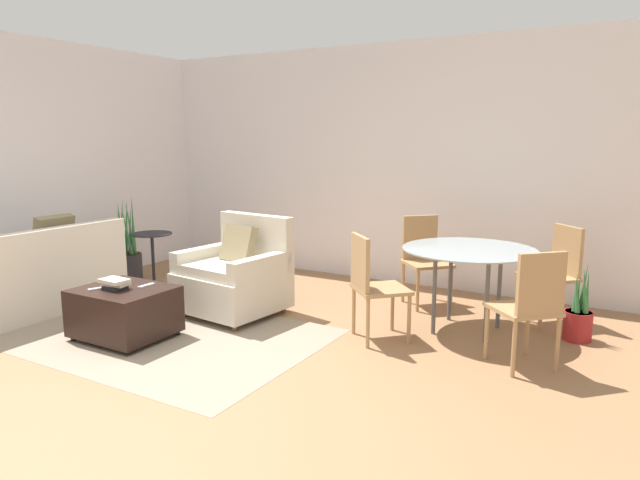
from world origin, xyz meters
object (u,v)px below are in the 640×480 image
object	(u,v)px
armchair	(235,277)
dining_chair_far_right	(556,268)
dining_table	(469,257)
ottoman	(125,311)
potted_plant_small	(578,317)
dining_chair_near_left	(371,280)
tv_remote_primary	(146,285)
tv_remote_secondary	(97,288)
potted_plant	(128,258)
book_stack	(115,284)
side_table	(153,249)
dining_chair_near_right	(531,302)
dining_chair_far_left	(424,254)
couch	(10,285)

from	to	relation	value
armchair	dining_chair_far_right	distance (m)	3.00
dining_table	dining_chair_far_right	distance (m)	0.91
armchair	dining_table	size ratio (longest dim) A/B	0.84
ottoman	potted_plant_small	distance (m)	3.84
ottoman	dining_chair_far_right	distance (m)	3.85
dining_chair_near_left	tv_remote_primary	bearing A→B (deg)	-153.76
tv_remote_secondary	potted_plant_small	xyz separation A→B (m)	(3.52, 2.00, -0.24)
potted_plant	book_stack	bearing A→B (deg)	-43.90
side_table	dining_chair_near_right	size ratio (longest dim) A/B	0.68
dining_chair_near_left	dining_chair_far_left	xyz separation A→B (m)	(0.00, 1.27, 0.00)
ottoman	dining_chair_far_left	xyz separation A→B (m)	(1.83, 2.27, 0.28)
potted_plant	dining_chair_near_right	world-z (taller)	potted_plant
book_stack	dining_chair_far_left	xyz separation A→B (m)	(1.86, 2.32, 0.03)
side_table	dining_chair_far_right	distance (m)	4.30
book_stack	tv_remote_secondary	bearing A→B (deg)	-152.74
book_stack	potted_plant_small	xyz separation A→B (m)	(3.38, 1.92, -0.29)
book_stack	dining_chair_far_right	bearing A→B (deg)	36.61
potted_plant_small	dining_chair_far_right	bearing A→B (deg)	121.97
tv_remote_secondary	side_table	bearing A→B (deg)	121.72
side_table	dining_chair_near_right	distance (m)	4.23
dining_table	dining_chair_near_right	distance (m)	0.91
dining_table	dining_chair_far_left	distance (m)	0.91
tv_remote_secondary	dining_chair_near_right	distance (m)	3.46
tv_remote_secondary	dining_chair_far_right	xyz separation A→B (m)	(3.27, 2.40, 0.08)
side_table	dining_chair_far_right	xyz separation A→B (m)	(4.21, 0.87, 0.09)
book_stack	side_table	distance (m)	1.81
side_table	dining_chair_far_left	world-z (taller)	dining_chair_far_left
book_stack	tv_remote_primary	size ratio (longest dim) A/B	1.45
dining_chair_far_left	dining_chair_far_right	world-z (taller)	same
tv_remote_secondary	potted_plant_small	distance (m)	4.05
book_stack	dining_chair_far_left	world-z (taller)	dining_chair_far_left
armchair	dining_chair_far_right	size ratio (longest dim) A/B	1.08
dining_chair_near_left	potted_plant_small	size ratio (longest dim) A/B	1.34
couch	tv_remote_secondary	bearing A→B (deg)	-0.79
armchair	ottoman	world-z (taller)	armchair
armchair	tv_remote_primary	world-z (taller)	armchair
tv_remote_secondary	side_table	distance (m)	1.79
dining_chair_far_left	dining_chair_far_right	xyz separation A→B (m)	(1.27, -0.00, 0.00)
side_table	dining_chair_far_left	bearing A→B (deg)	16.46
couch	armchair	world-z (taller)	armchair
dining_table	dining_chair_far_left	xyz separation A→B (m)	(-0.63, 0.63, -0.15)
dining_table	dining_chair_far_left	size ratio (longest dim) A/B	1.28
couch	dining_chair_near_right	xyz separation A→B (m)	(4.54, 1.11, 0.22)
ottoman	book_stack	bearing A→B (deg)	-115.55
dining_chair_near_left	dining_chair_far_left	bearing A→B (deg)	90.00
dining_chair_near_left	potted_plant_small	world-z (taller)	dining_chair_near_left
book_stack	dining_chair_near_right	bearing A→B (deg)	18.67
couch	ottoman	xyz separation A→B (m)	(1.44, 0.11, -0.06)
ottoman	potted_plant	size ratio (longest dim) A/B	0.73
tv_remote_secondary	dining_chair_near_left	world-z (taller)	dining_chair_near_left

